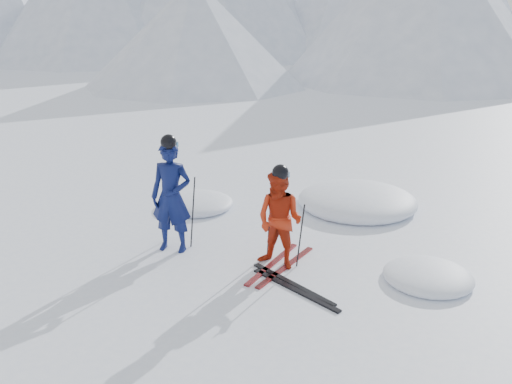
% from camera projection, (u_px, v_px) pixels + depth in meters
% --- Properties ---
extents(ground, '(160.00, 160.00, 0.00)m').
position_uv_depth(ground, '(336.00, 286.00, 8.10)').
color(ground, white).
rests_on(ground, ground).
extents(skier_blue, '(0.79, 0.61, 1.92)m').
position_uv_depth(skier_blue, '(171.00, 197.00, 9.05)').
color(skier_blue, '#0C1548').
rests_on(skier_blue, ground).
extents(skier_red, '(0.82, 0.66, 1.59)m').
position_uv_depth(skier_red, '(280.00, 220.00, 8.49)').
color(skier_red, '#B6270E').
rests_on(skier_red, ground).
extents(pole_blue_left, '(0.13, 0.09, 1.28)m').
position_uv_depth(pole_blue_left, '(163.00, 209.00, 9.41)').
color(pole_blue_left, black).
rests_on(pole_blue_left, ground).
extents(pole_blue_right, '(0.13, 0.08, 1.28)m').
position_uv_depth(pole_blue_right, '(193.00, 212.00, 9.26)').
color(pole_blue_right, black).
rests_on(pole_blue_right, ground).
extents(pole_red_left, '(0.11, 0.09, 1.06)m').
position_uv_depth(pole_red_left, '(269.00, 227.00, 8.92)').
color(pole_red_left, black).
rests_on(pole_red_left, ground).
extents(pole_red_right, '(0.11, 0.08, 1.06)m').
position_uv_depth(pole_red_right, '(301.00, 236.00, 8.58)').
color(pole_red_right, black).
rests_on(pole_red_right, ground).
extents(ski_worn_left, '(0.15, 1.70, 0.03)m').
position_uv_depth(ski_worn_left, '(272.00, 264.00, 8.80)').
color(ski_worn_left, black).
rests_on(ski_worn_left, ground).
extents(ski_worn_right, '(0.27, 1.70, 0.03)m').
position_uv_depth(ski_worn_right, '(286.00, 267.00, 8.69)').
color(ski_worn_right, black).
rests_on(ski_worn_right, ground).
extents(ski_loose_a, '(1.60, 0.74, 0.03)m').
position_uv_depth(ski_loose_a, '(293.00, 284.00, 8.15)').
color(ski_loose_a, black).
rests_on(ski_loose_a, ground).
extents(ski_loose_b, '(1.62, 0.69, 0.03)m').
position_uv_depth(ski_loose_b, '(295.00, 290.00, 7.98)').
color(ski_loose_b, black).
rests_on(ski_loose_b, ground).
extents(snow_lumps, '(8.58, 6.86, 0.55)m').
position_uv_depth(snow_lumps, '(342.00, 218.00, 10.74)').
color(snow_lumps, white).
rests_on(snow_lumps, ground).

